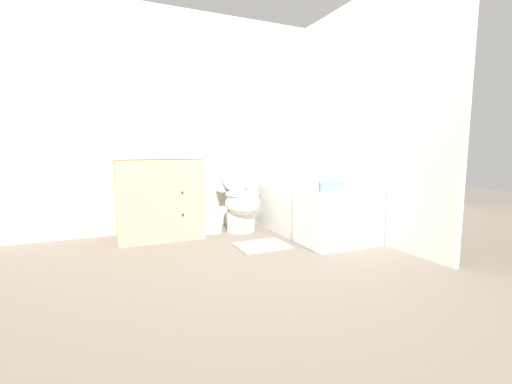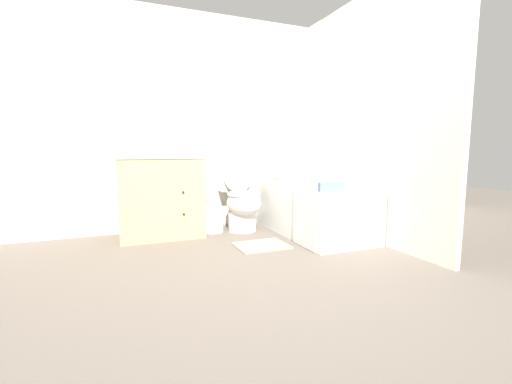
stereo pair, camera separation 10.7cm
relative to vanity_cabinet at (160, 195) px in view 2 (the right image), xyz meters
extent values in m
plane|color=#6B6056|center=(0.76, -1.49, -0.45)|extent=(14.00, 14.00, 0.00)
cube|color=white|center=(0.76, 0.30, 0.80)|extent=(8.00, 0.05, 2.50)
cube|color=#B2BCC6|center=(0.00, 0.27, 1.01)|extent=(0.81, 0.01, 0.93)
cube|color=white|center=(1.99, -0.61, 0.80)|extent=(0.05, 2.77, 2.50)
cube|color=tan|center=(0.00, 0.00, -0.02)|extent=(0.85, 0.55, 0.85)
cube|color=white|center=(0.00, 0.00, 0.41)|extent=(0.87, 0.57, 0.03)
cylinder|color=white|center=(0.00, 0.00, 0.37)|extent=(0.31, 0.31, 0.10)
sphere|color=#382D23|center=(0.19, -0.29, 0.06)|extent=(0.02, 0.02, 0.02)
sphere|color=#382D23|center=(0.19, -0.29, -0.17)|extent=(0.02, 0.02, 0.02)
cylinder|color=silver|center=(0.00, 0.19, 0.45)|extent=(0.04, 0.04, 0.04)
cylinder|color=silver|center=(0.00, 0.15, 0.51)|extent=(0.02, 0.11, 0.09)
cylinder|color=silver|center=(-0.06, 0.19, 0.45)|extent=(0.03, 0.03, 0.04)
cylinder|color=silver|center=(0.05, 0.19, 0.45)|extent=(0.03, 0.03, 0.04)
cylinder|color=white|center=(0.90, -0.10, -0.33)|extent=(0.32, 0.32, 0.24)
ellipsoid|color=white|center=(0.90, -0.16, -0.11)|extent=(0.38, 0.47, 0.29)
torus|color=white|center=(0.90, -0.16, -0.01)|extent=(0.38, 0.38, 0.04)
cube|color=white|center=(0.90, 0.16, 0.19)|extent=(0.36, 0.18, 0.40)
ellipsoid|color=white|center=(0.90, 0.05, 0.21)|extent=(0.36, 0.14, 0.43)
cube|color=white|center=(1.59, -0.49, -0.17)|extent=(0.73, 1.53, 0.54)
cube|color=#A8ADAE|center=(1.59, -0.49, 0.09)|extent=(0.61, 1.41, 0.01)
cube|color=white|center=(1.21, -0.98, 0.56)|extent=(0.02, 0.41, 2.00)
cylinder|color=silver|center=(0.57, -0.02, -0.31)|extent=(0.25, 0.25, 0.27)
cube|color=beige|center=(0.19, 0.13, 0.47)|extent=(0.14, 0.15, 0.09)
ellipsoid|color=white|center=(0.19, 0.13, 0.53)|extent=(0.06, 0.04, 0.03)
cylinder|color=silver|center=(0.34, -0.04, 0.48)|extent=(0.06, 0.06, 0.11)
cylinder|color=silver|center=(0.34, -0.04, 0.55)|extent=(0.03, 0.03, 0.03)
cube|color=tan|center=(-0.29, -0.14, 0.46)|extent=(0.21, 0.18, 0.06)
cube|color=slate|center=(1.45, -0.97, 0.14)|extent=(0.28, 0.24, 0.09)
cube|color=tan|center=(0.85, -0.79, -0.44)|extent=(0.49, 0.39, 0.02)
camera|label=1|loc=(-0.54, -3.72, 0.49)|focal=24.00mm
camera|label=2|loc=(-0.44, -3.76, 0.49)|focal=24.00mm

